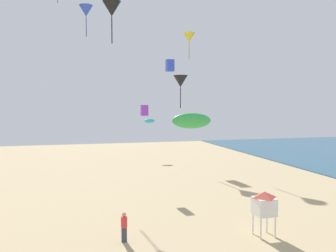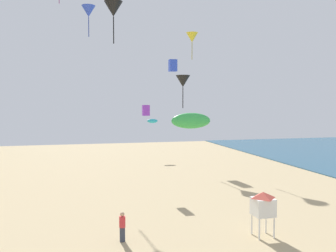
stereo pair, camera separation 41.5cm
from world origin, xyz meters
The scene contains 10 objects.
kite_flyer centered at (-1.63, 9.62, 0.92)m, with size 0.34×0.34×1.64m.
lifeguard_stand centered at (6.18, 8.51, 1.84)m, with size 1.10×1.10×2.55m.
kite_blue_box centered at (8.84, 38.83, 12.83)m, with size 1.03×1.03×1.62m.
kite_black_delta centered at (8.36, 32.20, 10.25)m, with size 1.73×1.73×3.94m.
kite_blue_delta_2 centered at (-2.65, 31.58, 17.69)m, with size 1.50×1.50×3.40m.
kite_green_parafoil centered at (3.08, 12.24, 6.43)m, with size 2.58×0.72×1.00m.
kite_purple_box centered at (2.25, 23.59, 6.92)m, with size 0.64×0.64×1.00m.
kite_yellow_delta_2 centered at (11.07, 37.18, 16.44)m, with size 1.58×1.58×3.59m.
kite_cyan_parafoil centered at (6.18, 39.93, 5.16)m, with size 1.48×0.41×0.58m.
kite_black_delta_2 centered at (-0.54, 25.14, 16.44)m, with size 1.73×1.73×3.94m.
Camera 2 is at (-3.85, -9.68, 7.46)m, focal length 38.65 mm.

